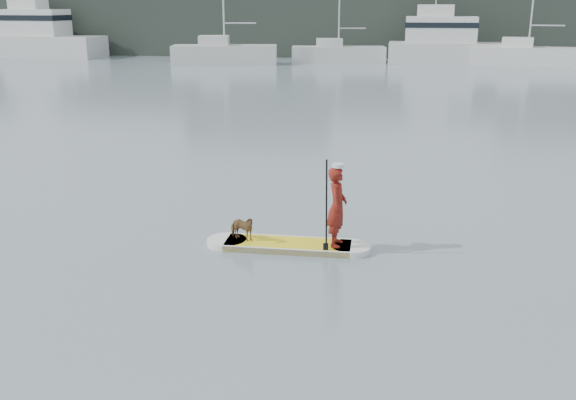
# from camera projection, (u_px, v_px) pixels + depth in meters

# --- Properties ---
(ground) EXTENTS (140.00, 140.00, 0.00)m
(ground) POSITION_uv_depth(u_px,v_px,m) (205.00, 333.00, 9.50)
(ground) COLOR slate
(ground) RESTS_ON ground
(paddleboard) EXTENTS (3.30, 0.81, 0.12)m
(paddleboard) POSITION_uv_depth(u_px,v_px,m) (288.00, 245.00, 12.77)
(paddleboard) COLOR yellow
(paddleboard) RESTS_ON ground
(paddler) EXTENTS (0.40, 0.59, 1.57)m
(paddler) POSITION_uv_depth(u_px,v_px,m) (337.00, 207.00, 12.39)
(paddler) COLOR maroon
(paddler) RESTS_ON paddleboard
(white_cap) EXTENTS (0.22, 0.22, 0.07)m
(white_cap) POSITION_uv_depth(u_px,v_px,m) (338.00, 165.00, 12.15)
(white_cap) COLOR silver
(white_cap) RESTS_ON paddler
(dog) EXTENTS (0.67, 0.49, 0.51)m
(dog) POSITION_uv_depth(u_px,v_px,m) (242.00, 228.00, 12.81)
(dog) COLOR brown
(dog) RESTS_ON paddleboard
(paddle) EXTENTS (0.10, 0.30, 2.00)m
(paddle) POSITION_uv_depth(u_px,v_px,m) (326.00, 217.00, 12.16)
(paddle) COLOR black
(paddle) RESTS_ON ground
(sailboat_c) EXTENTS (8.62, 4.05, 11.90)m
(sailboat_c) POSITION_uv_depth(u_px,v_px,m) (224.00, 53.00, 51.31)
(sailboat_c) COLOR silver
(sailboat_c) RESTS_ON ground
(sailboat_d) EXTENTS (7.86, 3.23, 11.26)m
(sailboat_d) POSITION_uv_depth(u_px,v_px,m) (338.00, 52.00, 53.01)
(sailboat_d) COLOR silver
(sailboat_d) RESTS_ON ground
(sailboat_e) EXTENTS (8.54, 4.18, 11.87)m
(sailboat_e) POSITION_uv_depth(u_px,v_px,m) (526.00, 55.00, 49.87)
(sailboat_e) COLOR silver
(sailboat_e) RESTS_ON ground
(motor_yacht_a) EXTENTS (10.18, 3.37, 6.07)m
(motor_yacht_a) POSITION_uv_depth(u_px,v_px,m) (447.00, 42.00, 51.70)
(motor_yacht_a) COLOR silver
(motor_yacht_a) RESTS_ON ground
(motor_yacht_b) EXTENTS (10.82, 4.89, 6.89)m
(motor_yacht_b) POSITION_uv_depth(u_px,v_px,m) (42.00, 35.00, 58.08)
(motor_yacht_b) COLOR silver
(motor_yacht_b) RESTS_ON ground
(shore_mass) EXTENTS (90.00, 6.00, 6.00)m
(shore_mass) POSITION_uv_depth(u_px,v_px,m) (362.00, 23.00, 58.69)
(shore_mass) COLOR black
(shore_mass) RESTS_ON ground
(shore_building_west) EXTENTS (14.00, 4.00, 9.00)m
(shore_building_west) POSITION_uv_depth(u_px,v_px,m) (257.00, 5.00, 60.65)
(shore_building_west) COLOR black
(shore_building_west) RESTS_ON ground
(shore_building_east) EXTENTS (10.00, 4.00, 8.00)m
(shore_building_east) POSITION_uv_depth(u_px,v_px,m) (567.00, 11.00, 56.73)
(shore_building_east) COLOR black
(shore_building_east) RESTS_ON ground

